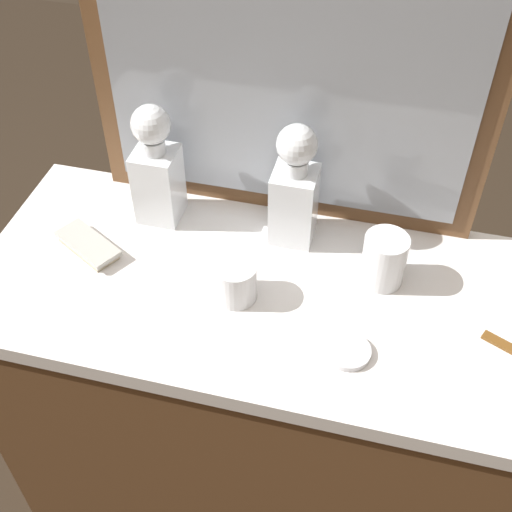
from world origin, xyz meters
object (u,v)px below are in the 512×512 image
object	(u,v)px
silver_brush_far_left	(88,245)
porcelain_dish	(348,351)
crystal_tumbler_far_left	(384,261)
crystal_tumbler_center	(235,283)
crystal_decanter_far_right	(294,195)
crystal_decanter_left	(157,174)

from	to	relation	value
silver_brush_far_left	porcelain_dish	xyz separation A→B (m)	(0.56, -0.13, -0.01)
crystal_tumbler_far_left	porcelain_dish	bearing A→B (deg)	-100.22
porcelain_dish	crystal_tumbler_center	bearing A→B (deg)	159.68
crystal_decanter_far_right	crystal_tumbler_center	xyz separation A→B (m)	(-0.07, -0.20, -0.07)
crystal_tumbler_far_left	crystal_tumbler_center	distance (m)	0.29
crystal_tumbler_far_left	silver_brush_far_left	world-z (taller)	crystal_tumbler_far_left
crystal_decanter_left	porcelain_dish	world-z (taller)	crystal_decanter_left
crystal_tumbler_center	silver_brush_far_left	distance (m)	0.33
crystal_tumbler_far_left	crystal_decanter_far_right	bearing A→B (deg)	157.02
crystal_tumbler_far_left	crystal_tumbler_center	xyz separation A→B (m)	(-0.27, -0.11, -0.01)
crystal_decanter_far_right	silver_brush_far_left	xyz separation A→B (m)	(-0.40, -0.15, -0.10)
crystal_tumbler_far_left	silver_brush_far_left	size ratio (longest dim) A/B	0.68
crystal_decanter_left	crystal_decanter_far_right	bearing A→B (deg)	0.86
crystal_tumbler_far_left	silver_brush_far_left	bearing A→B (deg)	-173.79
crystal_decanter_far_right	crystal_tumbler_center	distance (m)	0.22
crystal_tumbler_center	porcelain_dish	distance (m)	0.25
crystal_tumbler_far_left	porcelain_dish	world-z (taller)	crystal_tumbler_far_left
crystal_tumbler_center	crystal_tumbler_far_left	bearing A→B (deg)	22.90
crystal_decanter_far_right	porcelain_dish	distance (m)	0.34
crystal_decanter_far_right	silver_brush_far_left	distance (m)	0.44
crystal_decanter_left	crystal_tumbler_center	world-z (taller)	crystal_decanter_left
crystal_decanter_far_right	crystal_decanter_left	xyz separation A→B (m)	(-0.29, -0.00, 0.00)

